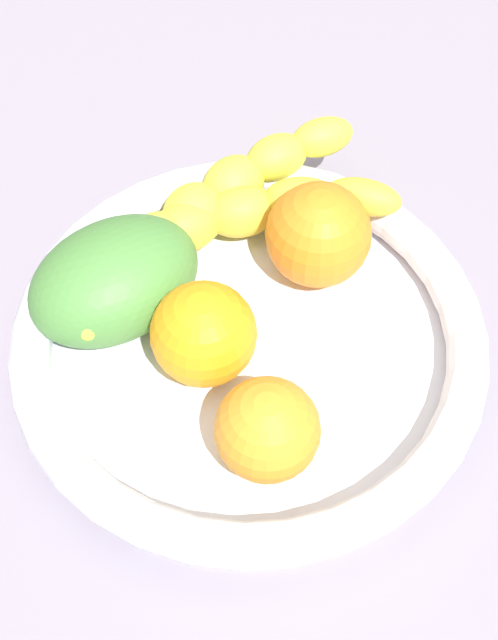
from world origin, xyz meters
The scene contains 8 objects.
kitchen_counter centered at (0.00, 0.00, 1.50)cm, with size 120.00×120.00×3.00cm, color gray.
fruit_bowl centered at (0.00, 0.00, 5.11)cm, with size 29.15×29.15×4.11cm.
banana_draped_left centered at (-3.77, -8.46, 7.32)cm, with size 25.35×7.18×4.89cm.
banana_draped_right centered at (-3.81, -6.97, 7.45)cm, with size 22.16×12.21×4.56cm.
orange_front centered at (4.30, 6.02, 7.54)cm, with size 5.96×5.96×5.96cm, color orange.
orange_mid_left centered at (2.71, -1.01, 7.74)cm, with size 6.36×6.36×6.36cm, color orange.
orange_mid_right centered at (-7.51, -1.58, 7.96)cm, with size 6.80×6.80×6.80cm, color orange.
mango_green centered at (4.03, -7.75, 7.73)cm, with size 11.09×8.13×6.33cm, color #49863D.
Camera 1 is at (20.62, 21.89, 50.65)cm, focal length 49.58 mm.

